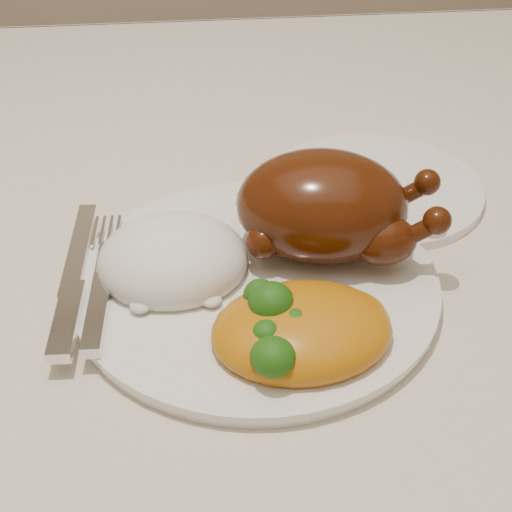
{
  "coord_description": "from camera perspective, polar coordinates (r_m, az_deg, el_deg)",
  "views": [
    {
      "loc": [
        0.01,
        -0.54,
        1.12
      ],
      "look_at": [
        0.06,
        -0.12,
        0.8
      ],
      "focal_mm": 50.0,
      "sensor_mm": 36.0,
      "label": 1
    }
  ],
  "objects": [
    {
      "name": "cutlery",
      "position": [
        0.54,
        -13.56,
        -2.84
      ],
      "size": [
        0.04,
        0.19,
        0.01
      ],
      "rotation": [
        0.0,
        0.0,
        -0.05
      ],
      "color": "silver",
      "rests_on": "dinner_plate"
    },
    {
      "name": "mac_and_cheese",
      "position": [
        0.49,
        3.69,
        -5.61
      ],
      "size": [
        0.13,
        0.11,
        0.05
      ],
      "rotation": [
        0.0,
        0.0,
        0.07
      ],
      "color": "orange",
      "rests_on": "dinner_plate"
    },
    {
      "name": "tablecloth",
      "position": [
        0.67,
        -6.1,
        1.58
      ],
      "size": [
        1.73,
        1.03,
        0.18
      ],
      "color": "beige",
      "rests_on": "dining_table"
    },
    {
      "name": "dining_table",
      "position": [
        0.71,
        -5.73,
        -3.26
      ],
      "size": [
        1.6,
        0.9,
        0.76
      ],
      "color": "brown",
      "rests_on": "floor"
    },
    {
      "name": "dinner_plate",
      "position": [
        0.55,
        0.0,
        -2.16
      ],
      "size": [
        0.35,
        0.35,
        0.01
      ],
      "primitive_type": "cylinder",
      "rotation": [
        0.0,
        0.0,
        -0.36
      ],
      "color": "white",
      "rests_on": "tablecloth"
    },
    {
      "name": "roast_chicken",
      "position": [
        0.56,
        5.7,
        3.97
      ],
      "size": [
        0.17,
        0.12,
        0.09
      ],
      "rotation": [
        0.0,
        0.0,
        -0.17
      ],
      "color": "#481807",
      "rests_on": "dinner_plate"
    },
    {
      "name": "side_plate",
      "position": [
        0.68,
        9.43,
        5.47
      ],
      "size": [
        0.23,
        0.23,
        0.01
      ],
      "primitive_type": "cylinder",
      "rotation": [
        0.0,
        0.0,
        -0.15
      ],
      "color": "white",
      "rests_on": "tablecloth"
    },
    {
      "name": "rice_mound",
      "position": [
        0.55,
        -6.66,
        -0.34
      ],
      "size": [
        0.12,
        0.11,
        0.06
      ],
      "rotation": [
        0.0,
        0.0,
        0.02
      ],
      "color": "white",
      "rests_on": "dinner_plate"
    }
  ]
}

